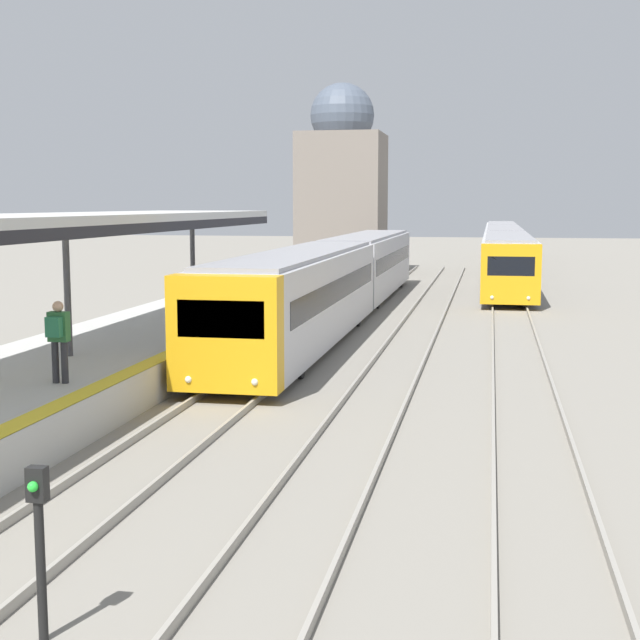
{
  "coord_description": "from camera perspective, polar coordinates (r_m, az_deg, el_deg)",
  "views": [
    {
      "loc": [
        5.86,
        -3.26,
        4.49
      ],
      "look_at": [
        1.68,
        18.54,
        1.6
      ],
      "focal_mm": 50.0,
      "sensor_mm": 36.0,
      "label": 1
    }
  ],
  "objects": [
    {
      "name": "person_on_platform",
      "position": [
        18.55,
        -16.42,
        -0.92
      ],
      "size": [
        0.4,
        0.4,
        1.66
      ],
      "color": "#2D2D33",
      "rests_on": "station_platform"
    },
    {
      "name": "train_far",
      "position": [
        61.26,
        11.68,
        4.6
      ],
      "size": [
        2.53,
        45.89,
        2.94
      ],
      "color": "gold",
      "rests_on": "ground_plane"
    },
    {
      "name": "signal_post_near",
      "position": [
        9.77,
        -17.53,
        -12.94
      ],
      "size": [
        0.2,
        0.21,
        1.86
      ],
      "color": "black",
      "rests_on": "ground_plane"
    },
    {
      "name": "distant_domed_building",
      "position": [
        58.41,
        1.43,
        8.62
      ],
      "size": [
        5.35,
        5.35,
        12.21
      ],
      "color": "slate",
      "rests_on": "ground_plane"
    },
    {
      "name": "platform_canopy",
      "position": [
        21.7,
        -15.92,
        6.21
      ],
      "size": [
        4.0,
        22.57,
        3.35
      ],
      "color": "beige",
      "rests_on": "station_platform"
    },
    {
      "name": "train_near",
      "position": [
        35.52,
        1.33,
        2.89
      ],
      "size": [
        2.6,
        32.17,
        3.03
      ],
      "color": "gold",
      "rests_on": "ground_plane"
    }
  ]
}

